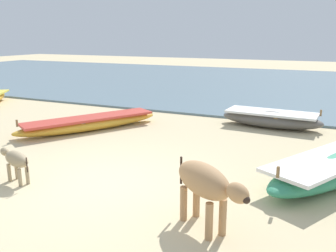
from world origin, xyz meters
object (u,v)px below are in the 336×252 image
object	(u,v)px
calf_near_dun	(16,160)
fishing_boat_5	(271,119)
fishing_boat_0	(90,123)
cow_adult_tan	(205,183)

from	to	relation	value
calf_near_dun	fishing_boat_5	bearing A→B (deg)	-104.72
fishing_boat_5	calf_near_dun	bearing A→B (deg)	-116.59
fishing_boat_0	fishing_boat_5	world-z (taller)	fishing_boat_5
fishing_boat_0	fishing_boat_5	xyz separation A→B (m)	(5.16, 2.74, 0.05)
fishing_boat_0	fishing_boat_5	size ratio (longest dim) A/B	1.37
fishing_boat_0	calf_near_dun	bearing A→B (deg)	47.03
fishing_boat_0	cow_adult_tan	bearing A→B (deg)	81.89
fishing_boat_5	cow_adult_tan	world-z (taller)	cow_adult_tan
cow_adult_tan	calf_near_dun	size ratio (longest dim) A/B	1.45
calf_near_dun	fishing_boat_0	bearing A→B (deg)	-58.15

